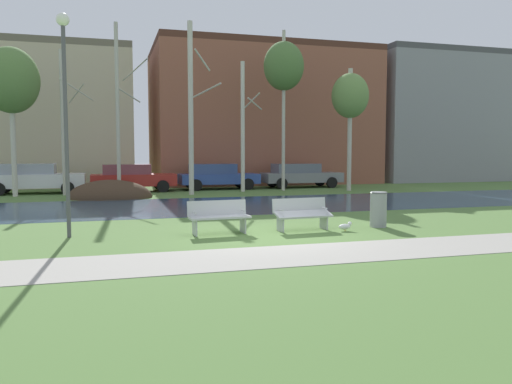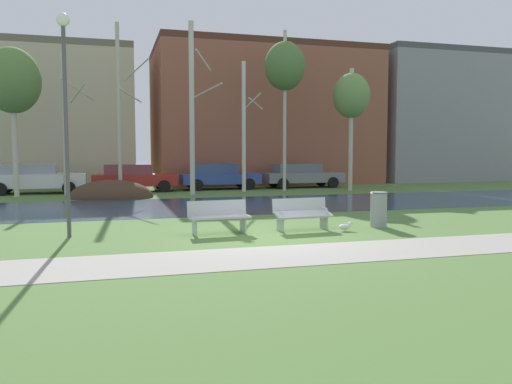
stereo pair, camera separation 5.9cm
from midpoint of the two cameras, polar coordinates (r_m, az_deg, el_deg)
ground_plane at (r=22.57m, az=-6.24°, el=-0.90°), size 120.00×120.00×0.00m
paved_path_strip at (r=10.75m, az=5.29°, el=-7.01°), size 60.00×2.08×0.01m
river_band at (r=20.25m, az=-5.08°, el=-1.51°), size 80.00×6.80×0.01m
soil_mound at (r=24.27m, az=-16.19°, el=-0.67°), size 3.82×2.51×1.70m
bench_left at (r=13.28m, az=-4.34°, el=-2.73°), size 1.63×0.66×0.87m
bench_right at (r=13.94m, az=5.09°, el=-2.38°), size 1.63×0.66×0.87m
trash_bin at (r=14.88m, az=13.53°, el=-1.85°), size 0.50×0.50×1.01m
seagull at (r=13.96m, az=9.93°, el=-3.83°), size 0.42×0.15×0.25m
streetlamp at (r=13.55m, az=-20.89°, el=10.72°), size 0.32×0.32×5.53m
birch_far_left at (r=26.88m, az=-25.98°, el=11.20°), size 2.58×2.58×7.04m
birch_left at (r=26.51m, az=-20.97°, el=7.48°), size 1.56×2.52×7.06m
birch_center_left at (r=26.07m, az=-15.33°, el=9.14°), size 1.60×2.59×8.42m
birch_center at (r=25.45m, az=-7.37°, el=9.45°), size 1.64×2.49×8.48m
birch_center_right at (r=27.08m, az=-1.51°, el=7.47°), size 1.17×1.98×6.89m
birch_right at (r=28.19m, az=3.09°, el=13.90°), size 2.19×2.19×8.67m
birch_far_right at (r=28.33m, az=10.52°, el=10.50°), size 2.02×2.02×6.63m
parked_van_nearest_white at (r=28.13m, az=-23.87°, el=1.47°), size 4.81×2.09×1.53m
parked_sedan_second_red at (r=27.77m, az=-13.92°, el=1.63°), size 4.42×2.08×1.47m
parked_hatch_third_blue at (r=28.77m, az=-4.49°, el=1.83°), size 4.49×2.06×1.45m
parked_wagon_fourth_grey at (r=30.17m, az=4.92°, el=1.94°), size 4.76×1.98×1.43m
building_beige_block at (r=35.22m, az=-26.28°, el=7.64°), size 14.91×7.51×8.60m
building_brick_low at (r=35.95m, az=0.35°, el=8.47°), size 14.68×9.13×9.14m
building_grey_warehouse at (r=41.96m, az=18.50°, el=7.83°), size 11.26×9.67×9.34m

